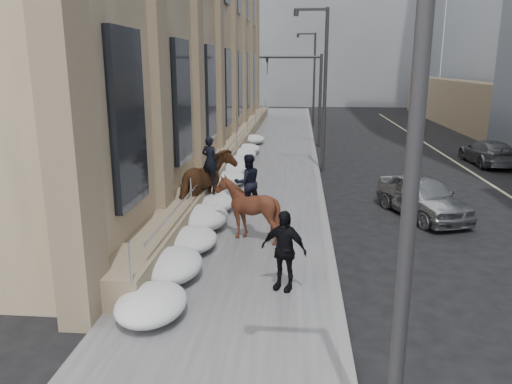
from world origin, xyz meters
The scene contains 16 objects.
ground centered at (0.00, 0.00, 0.00)m, with size 140.00×140.00×0.00m, color black.
sidewalk centered at (0.00, 10.00, 0.06)m, with size 5.00×80.00×0.12m, color #4E4D50.
curb centered at (2.62, 10.00, 0.06)m, with size 0.24×80.00×0.12m, color slate.
lane_line centered at (10.50, 10.00, 0.01)m, with size 0.15×70.00×0.01m, color #BFB78C.
limestone_building centered at (-5.26, 19.96, 8.90)m, with size 6.10×44.00×18.00m.
bg_building_far centered at (-6.00, 72.00, 10.00)m, with size 24.00×12.00×20.00m, color gray.
streetlight_near centered at (2.74, -6.00, 4.58)m, with size 1.71×0.24×8.00m.
streetlight_mid centered at (2.74, 14.00, 4.58)m, with size 1.71×0.24×8.00m.
streetlight_far centered at (2.74, 34.00, 4.58)m, with size 1.71×0.24×8.00m.
traffic_signal centered at (2.07, 22.00, 4.00)m, with size 4.10×0.22×6.00m.
snow_bank centered at (-1.42, 8.11, 0.47)m, with size 1.70×18.10×0.76m.
mounted_horse_left centered at (-1.59, 5.72, 1.28)m, with size 2.04×2.88×2.77m.
mounted_horse_right centered at (0.14, 3.08, 1.21)m, with size 2.16×2.25×2.63m.
pedestrian centered at (1.36, -0.38, 1.10)m, with size 1.15×0.48×1.96m, color black.
car_silver centered at (6.14, 6.32, 0.74)m, with size 1.76×4.37×1.49m, color #93959A.
car_grey centered at (11.98, 16.44, 0.68)m, with size 1.90×4.66×1.35m, color #515358.
Camera 1 is at (1.66, -11.45, 5.36)m, focal length 35.00 mm.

